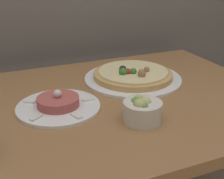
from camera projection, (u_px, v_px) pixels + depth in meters
dining_table at (100, 129)px, 1.06m from camera, size 1.21×0.80×0.76m
pizza_plate at (133, 76)px, 1.18m from camera, size 0.37×0.37×0.06m
tartare_plate at (58, 105)px, 0.96m from camera, size 0.26×0.26×0.06m
small_bowl at (142, 110)px, 0.88m from camera, size 0.11×0.11×0.08m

